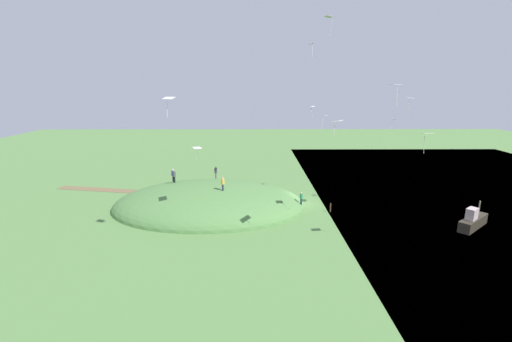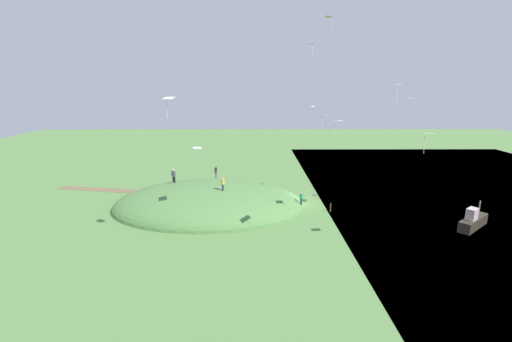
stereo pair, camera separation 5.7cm
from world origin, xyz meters
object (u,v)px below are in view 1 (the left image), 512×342
Objects in this scene: person_on_hilltop at (174,175)px; mooring_post at (330,208)px; kite_0 at (311,44)px; kite_10 at (324,117)px; kite_5 at (169,99)px; person_walking_path at (301,197)px; kite_9 at (395,86)px; kite_1 at (197,148)px; kite_8 at (313,107)px; person_near_shore at (173,174)px; person_with_child at (216,171)px; boat_on_lake at (473,221)px; kite_4 at (410,99)px; kite_6 at (329,18)px; kite_7 at (427,134)px; person_watching_kites at (223,182)px; kite_2 at (337,122)px; kite_3 at (394,120)px.

person_on_hilltop is 1.55× the size of mooring_post.
kite_10 is at bearing 172.33° from kite_0.
kite_5 is 23.42m from mooring_post.
person_walking_path is 17.22m from kite_9.
kite_1 is 0.90× the size of kite_8.
person_near_shore is 0.99× the size of kite_5.
kite_10 is (-13.62, 8.22, 8.45)m from person_with_child.
person_with_child is at bearing -42.06° from kite_9.
person_with_child is (29.11, -13.90, 2.24)m from boat_on_lake.
kite_9 is at bearing 170.83° from kite_1.
kite_4 is 1.37× the size of kite_8.
kite_9 is 16.76m from mooring_post.
kite_6 is 1.08× the size of kite_7.
mooring_post is at bearing -144.00° from person_walking_path.
mooring_post is at bearing -121.97° from person_watching_kites.
person_with_child reaches higher than person_walking_path.
person_near_shore reaches higher than boat_on_lake.
kite_0 is 0.77× the size of kite_6.
kite_0 is at bearing -65.78° from person_on_hilltop.
person_near_shore is 1.27× the size of kite_2.
kite_5 is 1.21× the size of kite_10.
person_walking_path is at bearing -11.24° from mooring_post.
person_on_hilltop is at bearing 105.95° from person_with_child.
kite_1 is at bearing 20.70° from kite_10.
kite_0 is at bearing -7.67° from kite_10.
kite_10 is (15.49, -5.69, 10.69)m from boat_on_lake.
kite_5 is 20.33m from kite_9.
kite_5 is at bearing 29.98° from mooring_post.
person_walking_path is 3.76m from mooring_post.
kite_6 is at bearing -148.53° from kite_5.
kite_6 is at bearing -150.02° from person_near_shore.
kite_3 is 1.35× the size of mooring_post.
person_near_shore is at bearing -9.94° from kite_3.
kite_7 is (-25.26, 15.68, 7.50)m from person_on_hilltop.
kite_5 reaches higher than boat_on_lake.
kite_7 is at bearing -157.02° from person_with_child.
kite_4 is at bearing -174.14° from kite_1.
kite_4 reaches higher than person_watching_kites.
boat_on_lake is at bearing -138.16° from person_with_child.
kite_0 is at bearing -146.56° from person_with_child.
person_on_hilltop is 1.10× the size of person_walking_path.
kite_10 reaches higher than person_watching_kites.
kite_7 is at bearing 163.14° from kite_1.
kite_9 is 1.73× the size of mooring_post.
kite_3 is at bearing -170.12° from kite_6.
kite_2 is 7.09m from kite_9.
kite_3 is at bearing -129.11° from kite_2.
kite_10 is (-0.41, 5.61, -0.76)m from kite_8.
kite_6 is at bearing 92.58° from kite_8.
person_on_hilltop is 0.84× the size of kite_6.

